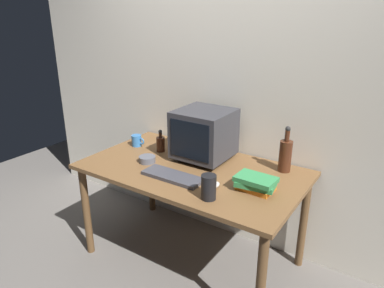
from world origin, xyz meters
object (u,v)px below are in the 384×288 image
computer_mouse (214,185)px  metal_canister (209,187)px  book_stack (256,183)px  crt_monitor (204,134)px  mug (137,141)px  cd_spindle (147,159)px  keyboard (173,176)px  bottle_short (161,143)px  bottle_tall (285,155)px

computer_mouse → metal_canister: 0.15m
book_stack → metal_canister: (-0.19, -0.25, 0.03)m
computer_mouse → crt_monitor: bearing=135.2°
crt_monitor → book_stack: crt_monitor is taller
mug → cd_spindle: (0.28, -0.21, -0.02)m
cd_spindle → crt_monitor: bearing=42.6°
mug → crt_monitor: bearing=7.2°
keyboard → computer_mouse: (0.29, 0.03, 0.01)m
crt_monitor → mug: crt_monitor is taller
keyboard → book_stack: size_ratio=1.68×
crt_monitor → cd_spindle: (-0.31, -0.28, -0.17)m
metal_canister → book_stack: bearing=52.8°
keyboard → book_stack: 0.54m
bottle_short → mug: bottle_short is taller
crt_monitor → mug: bearing=-172.8°
bottle_tall → metal_canister: bearing=-110.7°
metal_canister → computer_mouse: bearing=108.1°
computer_mouse → book_stack: size_ratio=0.40×
bottle_short → metal_canister: (0.70, -0.43, 0.01)m
computer_mouse → bottle_tall: 0.57m
computer_mouse → bottle_tall: size_ratio=0.31×
computer_mouse → bottle_tall: bearing=66.3°
crt_monitor → cd_spindle: size_ratio=3.24×
keyboard → mug: (-0.59, 0.31, 0.03)m
crt_monitor → book_stack: size_ratio=1.55×
bottle_short → cd_spindle: (0.05, -0.22, -0.04)m
keyboard → computer_mouse: 0.30m
keyboard → cd_spindle: 0.33m
cd_spindle → metal_canister: metal_canister is taller
crt_monitor → mug: size_ratio=3.24×
bottle_tall → metal_canister: (-0.23, -0.62, -0.05)m
computer_mouse → metal_canister: (0.04, -0.13, 0.06)m
keyboard → book_stack: bearing=15.3°
computer_mouse → cd_spindle: (-0.60, 0.08, 0.00)m
bottle_tall → metal_canister: bottle_tall is taller
mug → cd_spindle: 0.35m
keyboard → mug: 0.67m
crt_monitor → computer_mouse: 0.50m
bottle_short → mug: bearing=-176.1°
bottle_tall → book_stack: bearing=-97.1°
computer_mouse → cd_spindle: bearing=178.3°
metal_canister → crt_monitor: bearing=124.6°
book_stack → metal_canister: metal_canister is taller
crt_monitor → keyboard: 0.43m
computer_mouse → bottle_short: size_ratio=0.57×
computer_mouse → cd_spindle: cd_spindle is taller
bottle_short → metal_canister: size_ratio=1.17×
computer_mouse → mug: (-0.89, 0.29, 0.03)m
bottle_tall → book_stack: bottle_tall is taller
crt_monitor → book_stack: (0.53, -0.25, -0.14)m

